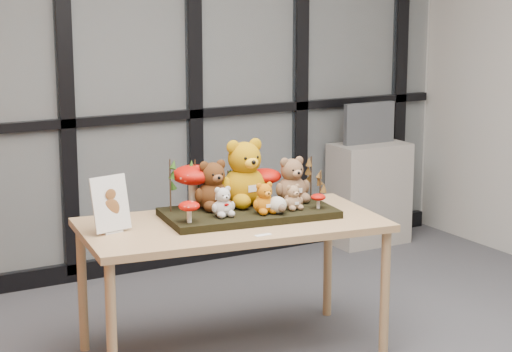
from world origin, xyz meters
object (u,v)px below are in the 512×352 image
mushroom_front_left (189,211)px  mushroom_front_right (318,200)px  bear_small_yellow (264,196)px  mushroom_back_right (265,183)px  mushroom_back_left (193,184)px  bear_pooh_yellow (244,169)px  bear_white_bow (223,200)px  diorama_tray (249,213)px  cabinet (369,194)px  sign_holder (111,207)px  monitor (369,123)px  plush_cream_hedgehog (277,204)px  display_table (232,234)px  bear_beige_small (293,196)px  bear_tan_back (292,177)px  bear_brown_medium (213,182)px

mushroom_front_left → mushroom_front_right: bearing=-5.8°
bear_small_yellow → mushroom_back_right: mushroom_back_right is taller
bear_small_yellow → mushroom_back_left: 0.40m
bear_pooh_yellow → bear_white_bow: size_ratio=2.30×
bear_pooh_yellow → mushroom_front_left: size_ratio=3.29×
diorama_tray → cabinet: bearing=44.7°
sign_holder → monitor: bearing=16.1°
plush_cream_hedgehog → mushroom_front_left: (-0.47, 0.06, 0.01)m
display_table → bear_small_yellow: bearing=-15.0°
mushroom_front_left → sign_holder: 0.39m
bear_white_bow → mushroom_front_left: bearing=-164.9°
diorama_tray → bear_beige_small: size_ratio=6.01×
bear_tan_back → mushroom_back_left: 0.54m
bear_tan_back → bear_small_yellow: bear_tan_back is taller
bear_beige_small → cabinet: bearing=50.4°
diorama_tray → sign_holder: bearing=-176.9°
cabinet → sign_holder: bearing=-153.0°
mushroom_back_right → sign_holder: 0.91m
diorama_tray → mushroom_back_left: 0.33m
mushroom_front_left → cabinet: bearing=33.4°
mushroom_front_left → bear_tan_back: bearing=10.6°
bear_brown_medium → bear_beige_small: 0.43m
bear_brown_medium → sign_holder: 0.59m
bear_beige_small → mushroom_back_left: (-0.43, 0.30, 0.05)m
bear_pooh_yellow → bear_small_yellow: bear_pooh_yellow is taller
bear_small_yellow → bear_beige_small: 0.17m
display_table → mushroom_back_left: mushroom_back_left is taller
bear_pooh_yellow → bear_tan_back: bearing=-8.1°
mushroom_back_right → bear_white_bow: bearing=-152.4°
bear_brown_medium → sign_holder: size_ratio=1.01×
bear_pooh_yellow → plush_cream_hedgehog: size_ratio=4.00×
bear_small_yellow → mushroom_front_right: bear_small_yellow is taller
diorama_tray → mushroom_back_left: size_ratio=3.56×
sign_holder → diorama_tray: bearing=-15.8°
bear_tan_back → mushroom_front_right: bearing=-70.2°
mushroom_front_left → bear_brown_medium: bearing=40.5°
bear_pooh_yellow → sign_holder: bearing=-168.4°
bear_small_yellow → mushroom_front_right: size_ratio=2.07×
diorama_tray → bear_white_bow: bear_white_bow is taller
bear_brown_medium → cabinet: bear_brown_medium is taller
cabinet → mushroom_back_left: bearing=-150.2°
bear_tan_back → mushroom_back_left: (-0.52, 0.15, -0.01)m
bear_tan_back → mushroom_front_left: bear_tan_back is taller
display_table → mushroom_front_left: (-0.26, -0.04, 0.16)m
bear_brown_medium → sign_holder: (-0.59, -0.05, -0.05)m
bear_brown_medium → bear_tan_back: 0.45m
display_table → mushroom_back_right: mushroom_back_right is taller
diorama_tray → bear_small_yellow: 0.16m
bear_tan_back → mushroom_back_left: size_ratio=1.09×
mushroom_back_right → bear_tan_back: bearing=-36.2°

